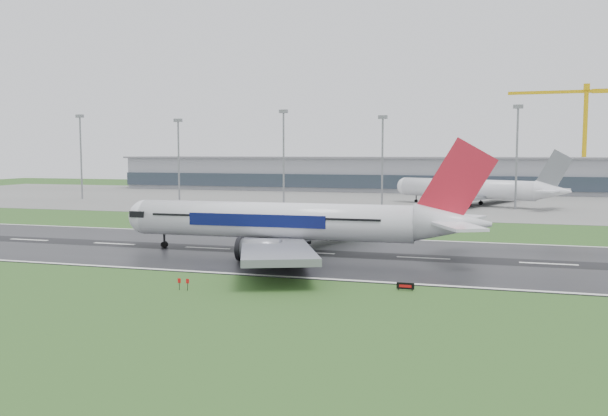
% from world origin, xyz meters
% --- Properties ---
extents(ground, '(520.00, 520.00, 0.00)m').
position_xyz_m(ground, '(0.00, 0.00, 0.00)').
color(ground, '#264D1C').
rests_on(ground, ground).
extents(runway, '(400.00, 45.00, 0.10)m').
position_xyz_m(runway, '(0.00, 0.00, 0.05)').
color(runway, black).
rests_on(runway, ground).
extents(apron, '(400.00, 130.00, 0.08)m').
position_xyz_m(apron, '(0.00, 125.00, 0.04)').
color(apron, slate).
rests_on(apron, ground).
extents(terminal, '(240.00, 36.00, 15.00)m').
position_xyz_m(terminal, '(0.00, 185.00, 7.50)').
color(terminal, gray).
rests_on(terminal, ground).
extents(main_airliner, '(67.29, 64.21, 19.48)m').
position_xyz_m(main_airliner, '(18.10, -1.21, 9.84)').
color(main_airliner, white).
rests_on(main_airliner, runway).
extents(parked_airliner, '(79.29, 77.06, 18.08)m').
position_xyz_m(parked_airliner, '(46.19, 110.79, 9.12)').
color(parked_airliner, white).
rests_on(parked_airliner, apron).
extents(tower_crane, '(48.95, 4.25, 47.95)m').
position_xyz_m(tower_crane, '(92.13, 200.00, 23.97)').
color(tower_crane, '#E2B00C').
rests_on(tower_crane, ground).
extents(runway_sign, '(2.29, 0.86, 1.04)m').
position_xyz_m(runway_sign, '(40.14, -25.73, 0.52)').
color(runway_sign, black).
rests_on(runway_sign, ground).
extents(floodmast_0, '(0.64, 0.64, 31.01)m').
position_xyz_m(floodmast_0, '(-98.66, 100.00, 15.50)').
color(floodmast_0, gray).
rests_on(floodmast_0, ground).
extents(floodmast_1, '(0.64, 0.64, 28.86)m').
position_xyz_m(floodmast_1, '(-57.50, 100.00, 14.43)').
color(floodmast_1, gray).
rests_on(floodmast_1, ground).
extents(floodmast_2, '(0.64, 0.64, 31.37)m').
position_xyz_m(floodmast_2, '(-17.41, 100.00, 15.69)').
color(floodmast_2, gray).
rests_on(floodmast_2, ground).
extents(floodmast_3, '(0.64, 0.64, 28.89)m').
position_xyz_m(floodmast_3, '(16.90, 100.00, 14.44)').
color(floodmast_3, gray).
rests_on(floodmast_3, ground).
extents(floodmast_4, '(0.64, 0.64, 31.49)m').
position_xyz_m(floodmast_4, '(59.03, 100.00, 15.74)').
color(floodmast_4, gray).
rests_on(floodmast_4, ground).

